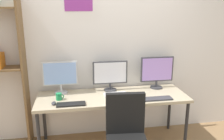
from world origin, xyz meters
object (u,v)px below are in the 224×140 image
(monitor_left, at_px, (60,76))
(laptop_closed, at_px, (116,95))
(desk, at_px, (113,99))
(keyboard_right, at_px, (158,99))
(monitor_right, at_px, (157,71))
(computer_mouse, at_px, (54,103))
(coffee_mug, at_px, (59,97))
(monitor_center, at_px, (110,74))
(keyboard_left, at_px, (71,104))

(monitor_left, height_order, laptop_closed, monitor_left)
(desk, distance_m, keyboard_right, 0.61)
(monitor_right, bearing_deg, keyboard_right, -107.30)
(monitor_left, height_order, computer_mouse, monitor_left)
(desk, xyz_separation_m, monitor_left, (-0.70, 0.21, 0.31))
(coffee_mug, bearing_deg, computer_mouse, -112.19)
(keyboard_right, distance_m, laptop_closed, 0.55)
(monitor_right, relative_size, keyboard_right, 1.28)
(desk, distance_m, monitor_center, 0.36)
(laptop_closed, bearing_deg, monitor_left, 159.25)
(keyboard_left, xyz_separation_m, computer_mouse, (-0.21, 0.05, 0.01))
(monitor_left, distance_m, laptop_closed, 0.82)
(desk, height_order, coffee_mug, coffee_mug)
(laptop_closed, bearing_deg, coffee_mug, 177.57)
(monitor_center, relative_size, coffee_mug, 4.68)
(monitor_center, distance_m, coffee_mug, 0.78)
(monitor_left, xyz_separation_m, monitor_center, (0.70, 0.00, -0.02))
(computer_mouse, bearing_deg, monitor_right, 14.90)
(monitor_left, bearing_deg, monitor_center, 0.00)
(monitor_right, bearing_deg, coffee_mug, -170.13)
(desk, bearing_deg, monitor_left, 163.08)
(keyboard_right, bearing_deg, computer_mouse, 177.82)
(desk, height_order, laptop_closed, laptop_closed)
(monitor_left, relative_size, monitor_right, 0.97)
(computer_mouse, height_order, coffee_mug, coffee_mug)
(keyboard_left, bearing_deg, computer_mouse, 166.61)
(keyboard_right, xyz_separation_m, coffee_mug, (-1.27, 0.20, 0.04))
(coffee_mug, bearing_deg, monitor_left, 86.21)
(keyboard_left, relative_size, laptop_closed, 1.11)
(computer_mouse, relative_size, coffee_mug, 0.91)
(monitor_right, xyz_separation_m, computer_mouse, (-1.47, -0.39, -0.25))
(desk, height_order, monitor_left, monitor_left)
(monitor_center, relative_size, keyboard_left, 1.40)
(desk, distance_m, monitor_left, 0.79)
(monitor_center, xyz_separation_m, keyboard_left, (-0.56, -0.44, -0.23))
(monitor_right, xyz_separation_m, keyboard_left, (-1.26, -0.44, -0.25))
(monitor_left, relative_size, laptop_closed, 1.48)
(monitor_left, relative_size, keyboard_left, 1.34)
(monitor_center, xyz_separation_m, monitor_right, (0.70, 0.00, 0.02))
(monitor_center, height_order, keyboard_right, monitor_center)
(computer_mouse, bearing_deg, monitor_left, 79.05)
(desk, relative_size, computer_mouse, 21.20)
(computer_mouse, bearing_deg, coffee_mug, 67.81)
(desk, bearing_deg, laptop_closed, -29.40)
(monitor_center, relative_size, laptop_closed, 1.55)
(monitor_right, distance_m, laptop_closed, 0.74)
(monitor_center, bearing_deg, monitor_right, 0.00)
(monitor_center, distance_m, keyboard_right, 0.75)
(monitor_left, relative_size, monitor_center, 0.96)
(monitor_right, height_order, keyboard_right, monitor_right)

